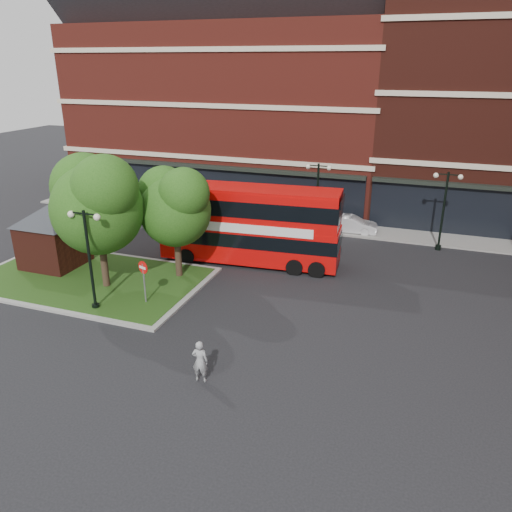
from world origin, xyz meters
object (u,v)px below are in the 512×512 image
at_px(car_silver, 205,214).
at_px(car_white, 351,224).
at_px(bus, 250,220).
at_px(woman, 200,361).

relative_size(car_silver, car_white, 1.19).
distance_m(bus, car_silver, 8.51).
height_order(woman, car_white, woman).
distance_m(woman, car_silver, 19.58).
xyz_separation_m(woman, car_silver, (-8.11, 17.81, -0.10)).
height_order(bus, woman, bus).
relative_size(bus, car_silver, 2.42).
relative_size(bus, woman, 6.29).
bearing_deg(car_silver, car_white, -77.35).
relative_size(woman, car_silver, 0.39).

